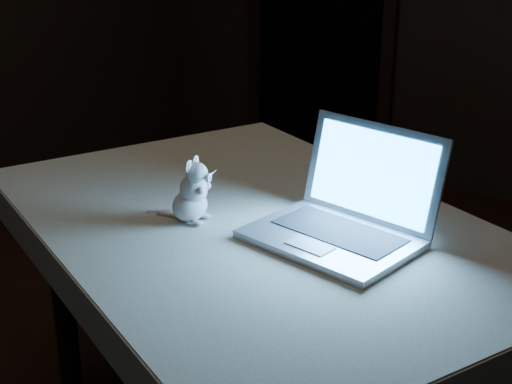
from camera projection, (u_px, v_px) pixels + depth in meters
The scene contains 4 objects.
table at pixel (254, 346), 2.20m from camera, with size 1.49×0.96×0.80m, color black, non-canonical shape.
tablecloth at pixel (227, 231), 2.11m from camera, with size 1.61×1.07×0.11m, color beige, non-canonical shape.
laptop at pixel (332, 192), 1.86m from camera, with size 0.41×0.36×0.28m, color #B6B5BA, non-canonical shape.
plush_mouse at pixel (189, 190), 2.01m from camera, with size 0.13×0.13×0.18m, color silver, non-canonical shape.
Camera 1 is at (1.29, -1.60, 1.63)m, focal length 52.00 mm.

